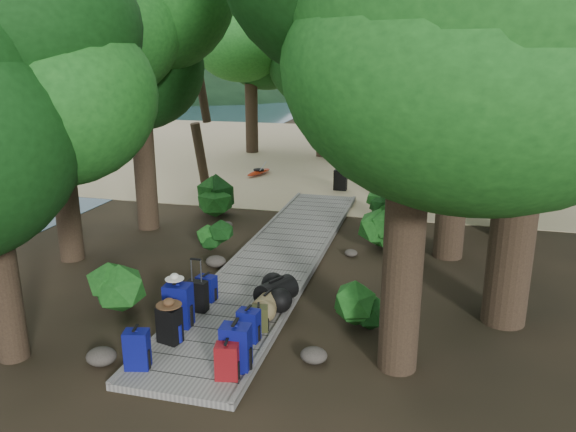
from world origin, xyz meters
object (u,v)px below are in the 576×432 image
(backpack_right_a, at_px, (227,360))
(duffel_right_khaki, at_px, (268,304))
(sun_lounger, at_px, (408,179))
(duffel_right_black, at_px, (276,292))
(backpack_left_c, at_px, (178,303))
(lone_suitcase_on_sand, at_px, (340,180))
(backpack_left_a, at_px, (137,348))
(backpack_right_d, at_px, (259,317))
(kayak, at_px, (259,171))
(backpack_right_c, at_px, (249,324))
(backpack_left_d, at_px, (207,287))
(suitcase_on_boardwalk, at_px, (197,296))
(backpack_right_b, at_px, (236,345))
(backpack_left_b, at_px, (169,323))

(backpack_right_a, xyz_separation_m, duffel_right_khaki, (-0.02, 2.20, -0.10))
(sun_lounger, bearing_deg, duffel_right_black, -116.69)
(backpack_left_c, distance_m, lone_suitcase_on_sand, 11.35)
(backpack_left_a, relative_size, backpack_left_c, 0.80)
(backpack_right_d, xyz_separation_m, duffel_right_khaki, (-0.02, 0.64, -0.04))
(lone_suitcase_on_sand, relative_size, kayak, 0.23)
(backpack_left_c, xyz_separation_m, backpack_right_c, (1.37, -0.20, -0.13))
(backpack_left_c, xyz_separation_m, backpack_left_d, (0.06, 1.13, -0.16))
(backpack_left_a, xyz_separation_m, backpack_left_d, (0.07, 2.59, -0.07))
(duffel_right_black, xyz_separation_m, kayak, (-4.07, 11.74, -0.19))
(backpack_left_d, relative_size, lone_suitcase_on_sand, 0.75)
(lone_suitcase_on_sand, bearing_deg, suitcase_on_boardwalk, -92.08)
(backpack_right_b, height_order, sun_lounger, backpack_right_b)
(backpack_right_c, height_order, lone_suitcase_on_sand, lone_suitcase_on_sand)
(sun_lounger, bearing_deg, kayak, 157.13)
(backpack_right_a, distance_m, backpack_right_d, 1.56)
(duffel_right_black, bearing_deg, backpack_left_c, -112.52)
(backpack_left_b, relative_size, backpack_left_c, 0.80)
(backpack_left_a, relative_size, duffel_right_khaki, 1.10)
(backpack_left_d, height_order, suitcase_on_boardwalk, suitcase_on_boardwalk)
(kayak, bearing_deg, backpack_left_d, -61.82)
(backpack_left_b, relative_size, suitcase_on_boardwalk, 1.17)
(kayak, bearing_deg, backpack_right_b, -58.37)
(kayak, relative_size, sun_lounger, 1.71)
(duffel_right_khaki, height_order, suitcase_on_boardwalk, suitcase_on_boardwalk)
(backpack_left_b, xyz_separation_m, kayak, (-2.74, 13.63, -0.29))
(backpack_left_a, height_order, kayak, backpack_left_a)
(sun_lounger, bearing_deg, backpack_left_a, -120.52)
(backpack_left_b, height_order, kayak, backpack_left_b)
(suitcase_on_boardwalk, bearing_deg, backpack_right_b, -49.02)
(backpack_left_b, distance_m, backpack_right_a, 1.54)
(duffel_right_khaki, distance_m, kayak, 12.87)
(backpack_right_c, height_order, duffel_right_black, backpack_right_c)
(backpack_right_b, bearing_deg, suitcase_on_boardwalk, 124.93)
(backpack_left_d, bearing_deg, duffel_right_black, 14.27)
(backpack_left_c, bearing_deg, backpack_right_c, -10.96)
(backpack_right_d, xyz_separation_m, kayak, (-4.06, 12.86, -0.19))
(backpack_right_b, distance_m, lone_suitcase_on_sand, 12.41)
(backpack_left_b, distance_m, duffel_right_black, 2.31)
(backpack_right_a, xyz_separation_m, sun_lounger, (1.90, 13.80, -0.11))
(backpack_left_a, distance_m, sun_lounger, 14.28)
(backpack_left_a, xyz_separation_m, backpack_right_d, (1.44, 1.64, -0.10))
(backpack_left_c, height_order, backpack_right_c, backpack_left_c)
(backpack_right_c, xyz_separation_m, kayak, (-4.01, 13.24, -0.25))
(sun_lounger, bearing_deg, suitcase_on_boardwalk, -122.43)
(backpack_left_c, distance_m, backpack_right_d, 1.45)
(duffel_right_black, distance_m, sun_lounger, 11.29)
(backpack_right_c, distance_m, kayak, 13.83)
(backpack_left_c, relative_size, backpack_right_d, 1.75)
(suitcase_on_boardwalk, bearing_deg, duffel_right_khaki, 10.12)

